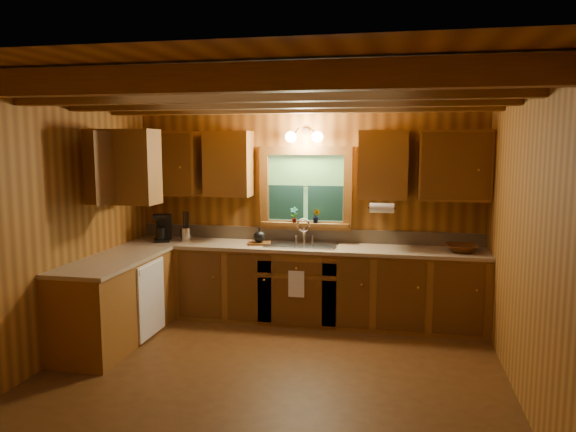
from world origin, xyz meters
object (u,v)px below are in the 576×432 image
Objects in this scene: coffee_maker at (162,228)px; cutting_board at (259,243)px; sink at (302,249)px; wicker_basket at (462,248)px.

coffee_maker is 1.22m from cutting_board.
sink is 1.80m from wicker_basket.
sink is 2.37× the size of wicker_basket.
sink is 2.51× the size of coffee_maker.
sink is at bearing -22.80° from coffee_maker.
coffee_maker reaches higher than sink.
coffee_maker reaches higher than cutting_board.
coffee_maker is at bearing 179.98° from wicker_basket.
coffee_maker is 1.22× the size of cutting_board.
sink is at bearing 178.21° from wicker_basket.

